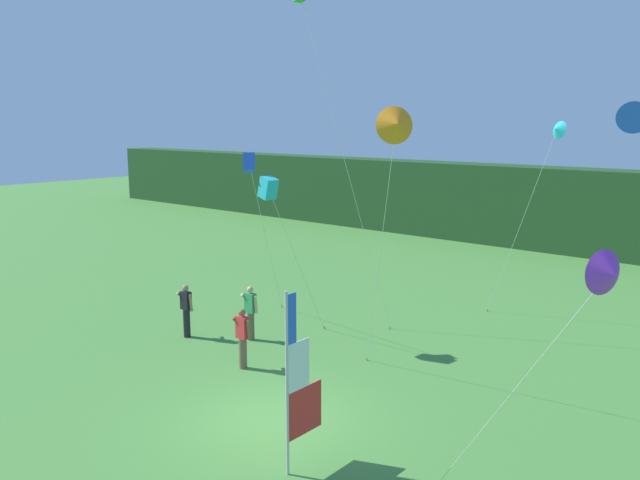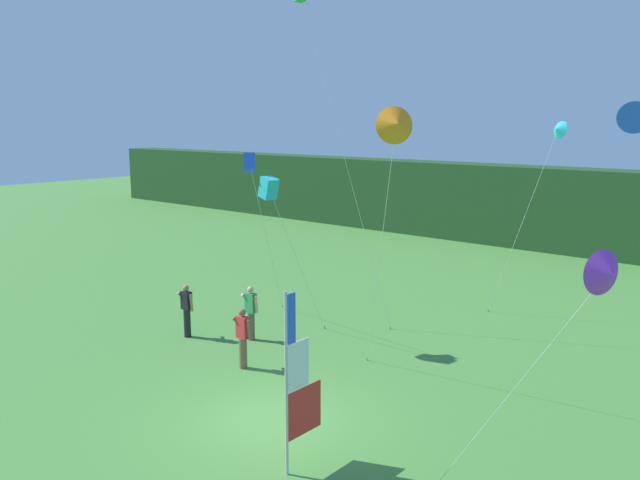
# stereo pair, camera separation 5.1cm
# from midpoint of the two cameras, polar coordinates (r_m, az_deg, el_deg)

# --- Properties ---
(ground_plane) EXTENTS (120.00, 120.00, 0.00)m
(ground_plane) POSITION_cam_midpoint_polar(r_m,az_deg,el_deg) (15.62, -4.38, -15.36)
(ground_plane) COLOR #478438
(distant_treeline) EXTENTS (80.00, 2.40, 4.37)m
(distant_treeline) POSITION_cam_midpoint_polar(r_m,az_deg,el_deg) (35.64, 23.74, 2.16)
(distant_treeline) COLOR #1E421E
(distant_treeline) RESTS_ON ground
(banner_flag) EXTENTS (0.06, 1.03, 3.70)m
(banner_flag) POSITION_cam_midpoint_polar(r_m,az_deg,el_deg) (12.85, -2.11, -12.57)
(banner_flag) COLOR #B7B7BC
(banner_flag) RESTS_ON ground
(person_near_banner) EXTENTS (0.55, 0.48, 1.71)m
(person_near_banner) POSITION_cam_midpoint_polar(r_m,az_deg,el_deg) (18.22, -6.91, -8.45)
(person_near_banner) COLOR brown
(person_near_banner) RESTS_ON ground
(person_mid_field) EXTENTS (0.55, 0.48, 1.73)m
(person_mid_field) POSITION_cam_midpoint_polar(r_m,az_deg,el_deg) (20.47, -6.20, -6.26)
(person_mid_field) COLOR brown
(person_mid_field) RESTS_ON ground
(person_far_left) EXTENTS (0.55, 0.48, 1.71)m
(person_far_left) POSITION_cam_midpoint_polar(r_m,az_deg,el_deg) (21.05, -11.75, -5.99)
(person_far_left) COLOR black
(person_far_left) RESTS_ON ground
(kite_blue_delta_0) EXTENTS (3.07, 0.94, 7.41)m
(kite_blue_delta_0) POSITION_cam_midpoint_polar(r_m,az_deg,el_deg) (21.18, 25.84, 9.72)
(kite_blue_delta_0) COLOR brown
(kite_blue_delta_0) RESTS_ON ground
(kite_orange_delta_1) EXTENTS (2.31, 2.01, 7.18)m
(kite_orange_delta_1) POSITION_cam_midpoint_polar(r_m,az_deg,el_deg) (15.44, 6.61, 10.01)
(kite_orange_delta_1) COLOR brown
(kite_orange_delta_1) RESTS_ON ground
(kite_blue_box_2) EXTENTS (1.89, 3.32, 5.85)m
(kite_blue_box_2) POSITION_cam_midpoint_polar(r_m,az_deg,el_deg) (20.00, -6.31, 6.65)
(kite_blue_box_2) COLOR brown
(kite_blue_box_2) RESTS_ON ground
(kite_cyan_box_3) EXTENTS (0.89, 2.22, 5.16)m
(kite_cyan_box_3) POSITION_cam_midpoint_polar(r_m,az_deg,el_deg) (19.60, -4.64, 4.53)
(kite_cyan_box_3) COLOR brown
(kite_cyan_box_3) RESTS_ON ground
(kite_purple_delta_4) EXTENTS (3.39, 1.56, 5.18)m
(kite_purple_delta_4) POSITION_cam_midpoint_polar(r_m,az_deg,el_deg) (9.09, 23.83, -2.90)
(kite_purple_delta_4) COLOR brown
(kite_purple_delta_4) RESTS_ON ground
(kite_cyan_delta_6) EXTENTS (2.28, 0.77, 6.82)m
(kite_cyan_delta_6) POSITION_cam_midpoint_polar(r_m,az_deg,el_deg) (23.03, 20.06, 9.01)
(kite_cyan_delta_6) COLOR brown
(kite_cyan_delta_6) RESTS_ON ground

